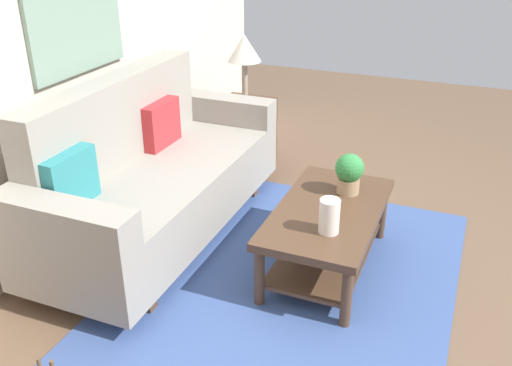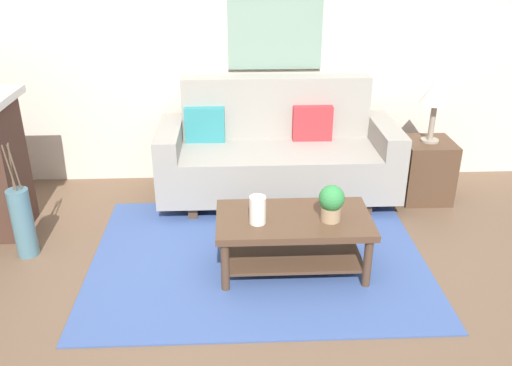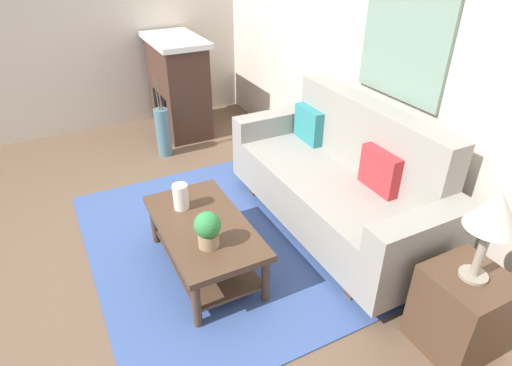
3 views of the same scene
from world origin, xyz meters
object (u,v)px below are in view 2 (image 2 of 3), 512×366
at_px(potted_plant_tabletop, 331,202).
at_px(framed_painting, 275,23).
at_px(tabletop_vase, 258,210).
at_px(floor_vase, 23,223).
at_px(coffee_table, 293,231).
at_px(table_lamp, 436,94).
at_px(couch, 277,154).
at_px(side_table, 425,170).
at_px(throw_pillow_teal, 205,124).
at_px(throw_pillow_crimson, 312,123).

xyz_separation_m(potted_plant_tabletop, framed_painting, (-0.27, 1.73, 0.95)).
relative_size(tabletop_vase, floor_vase, 0.37).
distance_m(coffee_table, table_lamp, 1.88).
xyz_separation_m(couch, side_table, (1.36, -0.08, -0.15)).
distance_m(coffee_table, side_table, 1.75).
distance_m(coffee_table, framed_painting, 2.06).
bearing_deg(framed_painting, side_table, -21.98).
bearing_deg(side_table, table_lamp, 0.00).
relative_size(throw_pillow_teal, framed_painting, 0.42).
xyz_separation_m(table_lamp, framed_painting, (-1.36, 0.55, 0.53)).
bearing_deg(throw_pillow_crimson, framed_painting, 133.78).
distance_m(table_lamp, framed_painting, 1.56).
bearing_deg(table_lamp, framed_painting, 158.02).
xyz_separation_m(throw_pillow_teal, table_lamp, (2.01, -0.21, 0.31)).
bearing_deg(throw_pillow_teal, side_table, -5.90).
xyz_separation_m(tabletop_vase, floor_vase, (-1.75, 0.36, -0.26)).
xyz_separation_m(floor_vase, framed_painting, (2.00, 1.39, 1.25)).
height_order(couch, throw_pillow_teal, couch).
relative_size(tabletop_vase, potted_plant_tabletop, 0.76).
bearing_deg(coffee_table, throw_pillow_teal, 116.76).
bearing_deg(floor_vase, table_lamp, 14.02).
distance_m(throw_pillow_teal, potted_plant_tabletop, 1.67).
distance_m(tabletop_vase, table_lamp, 2.05).
height_order(tabletop_vase, floor_vase, tabletop_vase).
bearing_deg(side_table, throw_pillow_teal, 174.10).
xyz_separation_m(tabletop_vase, potted_plant_tabletop, (0.51, 0.02, 0.04)).
bearing_deg(tabletop_vase, throw_pillow_crimson, 67.96).
bearing_deg(table_lamp, coffee_table, -140.01).
height_order(potted_plant_tabletop, floor_vase, potted_plant_tabletop).
bearing_deg(throw_pillow_teal, framed_painting, 27.55).
xyz_separation_m(couch, tabletop_vase, (-0.24, -1.28, 0.10)).
height_order(couch, side_table, couch).
distance_m(throw_pillow_crimson, coffee_table, 1.42).
bearing_deg(throw_pillow_teal, potted_plant_tabletop, -56.37).
bearing_deg(table_lamp, side_table, 0.00).
relative_size(side_table, framed_painting, 0.65).
bearing_deg(tabletop_vase, couch, 79.28).
bearing_deg(coffee_table, floor_vase, 171.89).
distance_m(table_lamp, floor_vase, 3.53).
distance_m(coffee_table, tabletop_vase, 0.35).
relative_size(potted_plant_tabletop, table_lamp, 0.46).
xyz_separation_m(throw_pillow_crimson, floor_vase, (-2.32, -1.05, -0.41)).
bearing_deg(tabletop_vase, table_lamp, 36.76).
relative_size(throw_pillow_crimson, potted_plant_tabletop, 1.37).
bearing_deg(side_table, coffee_table, -140.01).
distance_m(couch, throw_pillow_crimson, 0.43).
height_order(side_table, table_lamp, table_lamp).
distance_m(throw_pillow_crimson, potted_plant_tabletop, 1.39).
height_order(throw_pillow_crimson, coffee_table, throw_pillow_crimson).
height_order(side_table, framed_painting, framed_painting).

